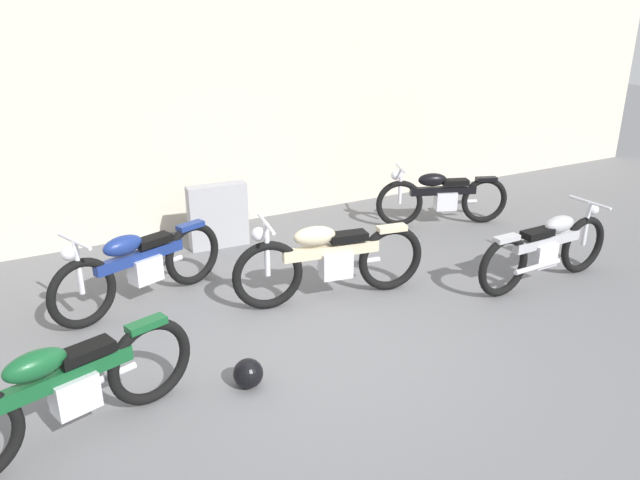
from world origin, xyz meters
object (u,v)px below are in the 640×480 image
(motorcycle_black, at_px, (441,197))
(helmet, at_px, (248,373))
(motorcycle_green, at_px, (64,389))
(motorcycle_blue, at_px, (139,265))
(stone_marker, at_px, (218,216))
(motorcycle_cream, at_px, (330,259))
(motorcycle_silver, at_px, (547,248))

(motorcycle_black, bearing_deg, helmet, 52.69)
(motorcycle_green, bearing_deg, motorcycle_blue, -133.49)
(stone_marker, relative_size, motorcycle_cream, 0.39)
(motorcycle_cream, distance_m, motorcycle_silver, 2.48)
(stone_marker, xyz_separation_m, motorcycle_cream, (0.51, -2.03, 0.04))
(helmet, relative_size, motorcycle_black, 0.14)
(motorcycle_black, bearing_deg, stone_marker, 8.35)
(stone_marker, height_order, motorcycle_black, motorcycle_black)
(motorcycle_green, bearing_deg, helmet, 163.79)
(helmet, bearing_deg, motorcycle_blue, 101.62)
(motorcycle_cream, relative_size, motorcycle_black, 1.16)
(helmet, bearing_deg, motorcycle_black, 31.26)
(motorcycle_cream, relative_size, motorcycle_blue, 1.08)
(motorcycle_cream, relative_size, motorcycle_silver, 1.08)
(motorcycle_green, xyz_separation_m, motorcycle_black, (5.38, 2.42, -0.03))
(motorcycle_silver, bearing_deg, motorcycle_green, -177.85)
(motorcycle_blue, bearing_deg, motorcycle_cream, 134.67)
(stone_marker, height_order, motorcycle_blue, motorcycle_blue)
(stone_marker, relative_size, motorcycle_black, 0.46)
(stone_marker, distance_m, helmet, 3.27)
(helmet, xyz_separation_m, motorcycle_green, (-1.40, -0.01, 0.32))
(motorcycle_blue, bearing_deg, motorcycle_black, 165.94)
(motorcycle_blue, xyz_separation_m, motorcycle_green, (-1.00, -1.96, -0.00))
(motorcycle_cream, distance_m, motorcycle_black, 2.89)
(motorcycle_black, bearing_deg, motorcycle_blue, 27.50)
(stone_marker, xyz_separation_m, motorcycle_blue, (-1.29, -1.18, 0.03))
(stone_marker, distance_m, motorcycle_cream, 2.09)
(stone_marker, bearing_deg, motorcycle_cream, -75.91)
(motorcycle_blue, distance_m, motorcycle_silver, 4.47)
(motorcycle_black, bearing_deg, motorcycle_cream, 48.42)
(helmet, relative_size, motorcycle_silver, 0.13)
(motorcycle_cream, bearing_deg, stone_marker, -66.32)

